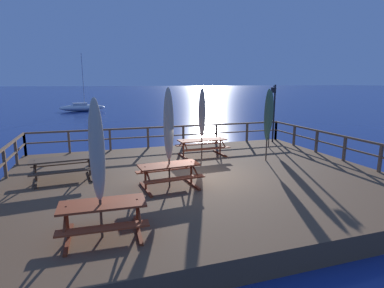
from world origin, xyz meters
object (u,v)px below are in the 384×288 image
at_px(patio_umbrella_short_mid, 97,151).
at_px(lamp_post_hooked, 274,105).
at_px(picnic_table_mid_right, 103,212).
at_px(picnic_table_mid_centre, 169,171).
at_px(picnic_table_front_left, 63,164).
at_px(patio_umbrella_short_back, 270,112).
at_px(patio_umbrella_tall_mid_right, 268,116).
at_px(patio_umbrella_tall_back_right, 169,125).
at_px(sailboat_distant, 82,107).
at_px(picnic_table_front_right, 202,144).
at_px(patio_umbrella_tall_back_left, 202,113).

bearing_deg(patio_umbrella_short_mid, lamp_post_hooked, 40.95).
xyz_separation_m(picnic_table_mid_right, picnic_table_mid_centre, (2.13, 2.66, 0.00)).
bearing_deg(picnic_table_front_left, patio_umbrella_short_back, 14.83).
xyz_separation_m(picnic_table_front_left, patio_umbrella_tall_mid_right, (8.13, 0.18, 1.39)).
distance_m(patio_umbrella_tall_mid_right, lamp_post_hooked, 4.23).
xyz_separation_m(patio_umbrella_short_mid, patio_umbrella_tall_mid_right, (7.00, 4.79, 0.01)).
relative_size(picnic_table_mid_centre, patio_umbrella_tall_back_right, 0.63).
bearing_deg(patio_umbrella_tall_back_right, patio_umbrella_short_mid, -128.47).
bearing_deg(sailboat_distant, patio_umbrella_short_mid, -87.93).
relative_size(picnic_table_front_right, patio_umbrella_tall_mid_right, 0.73).
height_order(picnic_table_mid_right, picnic_table_front_right, same).
relative_size(picnic_table_front_left, patio_umbrella_tall_back_left, 0.72).
height_order(patio_umbrella_short_mid, patio_umbrella_tall_back_left, patio_umbrella_tall_back_left).
bearing_deg(picnic_table_front_right, patio_umbrella_tall_back_left, 98.42).
height_order(picnic_table_mid_right, patio_umbrella_short_back, patio_umbrella_short_back).
height_order(picnic_table_front_right, patio_umbrella_short_back, patio_umbrella_short_back).
bearing_deg(patio_umbrella_tall_back_left, patio_umbrella_tall_mid_right, -35.84).
distance_m(patio_umbrella_short_back, patio_umbrella_tall_back_left, 4.03).
bearing_deg(picnic_table_mid_centre, picnic_table_front_left, 150.21).
height_order(picnic_table_front_left, patio_umbrella_short_back, patio_umbrella_short_back).
bearing_deg(patio_umbrella_tall_back_right, picnic_table_front_right, 56.34).
xyz_separation_m(patio_umbrella_short_mid, patio_umbrella_short_back, (8.62, 7.19, -0.09)).
bearing_deg(patio_umbrella_tall_back_right, patio_umbrella_tall_back_left, 56.61).
bearing_deg(picnic_table_mid_right, picnic_table_front_left, 104.50).
relative_size(picnic_table_front_left, patio_umbrella_short_mid, 0.73).
bearing_deg(patio_umbrella_short_back, sailboat_distant, 107.82).
relative_size(picnic_table_mid_centre, patio_umbrella_tall_mid_right, 0.66).
height_order(patio_umbrella_short_mid, patio_umbrella_tall_back_right, patio_umbrella_tall_back_right).
bearing_deg(picnic_table_front_right, sailboat_distant, 100.74).
distance_m(patio_umbrella_tall_back_left, sailboat_distant, 32.47).
bearing_deg(picnic_table_front_right, picnic_table_front_left, -162.29).
xyz_separation_m(picnic_table_mid_right, patio_umbrella_tall_back_right, (2.16, 2.71, 1.47)).
xyz_separation_m(patio_umbrella_short_mid, patio_umbrella_tall_back_left, (4.65, 6.49, 0.02)).
bearing_deg(patio_umbrella_tall_back_right, lamp_post_hooked, 36.85).
xyz_separation_m(patio_umbrella_short_back, lamp_post_hooked, (0.85, 1.03, 0.27)).
relative_size(picnic_table_front_left, sailboat_distant, 0.29).
bearing_deg(patio_umbrella_tall_back_right, picnic_table_front_left, 151.14).
distance_m(picnic_table_front_right, patio_umbrella_tall_back_left, 1.40).
bearing_deg(picnic_table_front_left, picnic_table_mid_centre, -29.79).
distance_m(picnic_table_front_right, patio_umbrella_tall_mid_right, 3.20).
bearing_deg(patio_umbrella_tall_back_left, patio_umbrella_short_back, 10.03).
bearing_deg(sailboat_distant, patio_umbrella_short_back, -72.18).
height_order(patio_umbrella_tall_back_left, sailboat_distant, sailboat_distant).
relative_size(picnic_table_mid_right, patio_umbrella_short_mid, 0.62).
bearing_deg(sailboat_distant, patio_umbrella_tall_back_left, -79.26).
distance_m(picnic_table_mid_right, picnic_table_mid_centre, 3.41).
distance_m(picnic_table_mid_centre, patio_umbrella_short_mid, 3.75).
xyz_separation_m(picnic_table_front_right, lamp_post_hooked, (4.82, 1.76, 1.55)).
xyz_separation_m(picnic_table_mid_right, sailboat_distant, (-1.44, 38.27, -0.65)).
relative_size(patio_umbrella_tall_back_right, lamp_post_hooked, 1.00).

